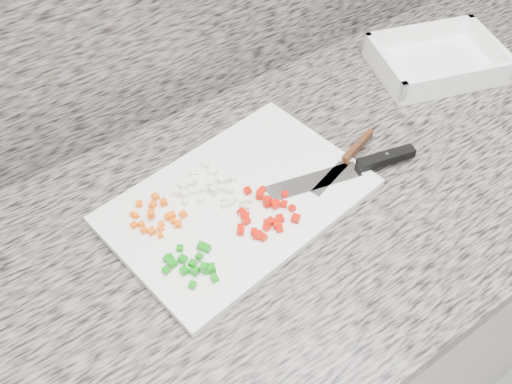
{
  "coord_description": "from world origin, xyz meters",
  "views": [
    {
      "loc": [
        -0.38,
        0.99,
        1.6
      ],
      "look_at": [
        -0.04,
        1.46,
        0.93
      ],
      "focal_mm": 40.0,
      "sensor_mm": 36.0,
      "label": 1
    }
  ],
  "objects": [
    {
      "name": "red_pepper_pile",
      "position": [
        -0.05,
        1.43,
        0.92
      ],
      "size": [
        0.11,
        0.1,
        0.02
      ],
      "color": "#C50F02",
      "rests_on": "cutting_board"
    },
    {
      "name": "carrot_pile",
      "position": [
        -0.19,
        1.52,
        0.92
      ],
      "size": [
        0.08,
        0.08,
        0.02
      ],
      "color": "#FF5D05",
      "rests_on": "cutting_board"
    },
    {
      "name": "garlic_pile",
      "position": [
        -0.07,
        1.47,
        0.92
      ],
      "size": [
        0.05,
        0.05,
        0.01
      ],
      "color": "beige",
      "rests_on": "cutting_board"
    },
    {
      "name": "paring_knife",
      "position": [
        0.14,
        1.45,
        0.92
      ],
      "size": [
        0.17,
        0.06,
        0.02
      ],
      "rotation": [
        0.0,
        0.0,
        0.29
      ],
      "color": "silver",
      "rests_on": "cutting_board"
    },
    {
      "name": "cutting_board",
      "position": [
        -0.06,
        1.48,
        0.91
      ],
      "size": [
        0.43,
        0.32,
        0.01
      ],
      "primitive_type": "cube",
      "rotation": [
        0.0,
        0.0,
        0.13
      ],
      "color": "white",
      "rests_on": "countertop"
    },
    {
      "name": "tray",
      "position": [
        0.46,
        1.55,
        0.92
      ],
      "size": [
        0.29,
        0.24,
        0.05
      ],
      "rotation": [
        0.0,
        0.0,
        -0.33
      ],
      "color": "white",
      "rests_on": "countertop"
    },
    {
      "name": "countertop",
      "position": [
        0.0,
        1.44,
        0.88
      ],
      "size": [
        3.96,
        0.64,
        0.04
      ],
      "primitive_type": "cube",
      "color": "slate",
      "rests_on": "cabinet"
    },
    {
      "name": "green_pepper_pile",
      "position": [
        -0.19,
        1.42,
        0.92
      ],
      "size": [
        0.08,
        0.08,
        0.02
      ],
      "color": "#0B810C",
      "rests_on": "cutting_board"
    },
    {
      "name": "cabinet",
      "position": [
        0.0,
        1.44,
        0.43
      ],
      "size": [
        3.92,
        0.62,
        0.86
      ],
      "primitive_type": "cube",
      "color": "silver",
      "rests_on": "ground"
    },
    {
      "name": "chef_knife",
      "position": [
        0.14,
        1.42,
        0.92
      ],
      "size": [
        0.26,
        0.09,
        0.02
      ],
      "rotation": [
        0.0,
        0.0,
        -0.25
      ],
      "color": "silver",
      "rests_on": "cutting_board"
    },
    {
      "name": "onion_pile",
      "position": [
        -0.09,
        1.54,
        0.92
      ],
      "size": [
        0.1,
        0.09,
        0.02
      ],
      "color": "white",
      "rests_on": "cutting_board"
    }
  ]
}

